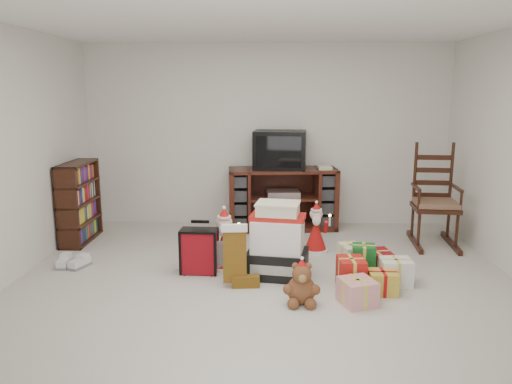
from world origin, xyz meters
TOP-DOWN VIEW (x-y plane):
  - room at (0.00, 0.00)m, footprint 5.01×5.01m
  - tv_stand at (0.22, 2.21)m, footprint 1.50×0.65m
  - bookshelf at (-2.33, 1.57)m, footprint 0.27×0.82m
  - rocking_chair at (2.05, 1.57)m, footprint 0.59×0.90m
  - gift_pile at (0.12, 0.40)m, footprint 0.66×0.53m
  - red_suitcase at (-0.69, 0.46)m, footprint 0.37×0.21m
  - stocking at (-0.30, 0.13)m, footprint 0.30×0.15m
  - teddy_bear at (0.32, -0.27)m, footprint 0.26×0.23m
  - santa_figurine at (0.58, 1.19)m, footprint 0.29×0.28m
  - mrs_claus_figurine at (-0.44, 0.60)m, footprint 0.33×0.31m
  - sneaker_pair at (-2.08, 0.61)m, footprint 0.34×0.29m
  - gift_cluster at (1.02, 0.24)m, footprint 0.78×1.14m
  - crt_television at (0.18, 2.23)m, footprint 0.73×0.56m

SIDE VIEW (x-z plane):
  - sneaker_pair at x=-2.08m, z-range 0.00..0.09m
  - gift_cluster at x=1.02m, z-range 0.00..0.27m
  - teddy_bear at x=0.32m, z-range -0.02..0.36m
  - santa_figurine at x=0.58m, z-range -0.07..0.53m
  - red_suitcase at x=-0.69m, z-range -0.04..0.51m
  - mrs_claus_figurine at x=-0.44m, z-range -0.08..0.59m
  - stocking at x=-0.30m, z-range 0.00..0.62m
  - gift_pile at x=0.12m, z-range -0.05..0.71m
  - tv_stand at x=0.22m, z-range 0.00..0.83m
  - rocking_chair at x=2.05m, z-range -0.20..1.09m
  - bookshelf at x=-2.33m, z-range -0.02..0.98m
  - crt_television at x=0.18m, z-range 0.83..1.34m
  - room at x=0.00m, z-range -0.01..2.51m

